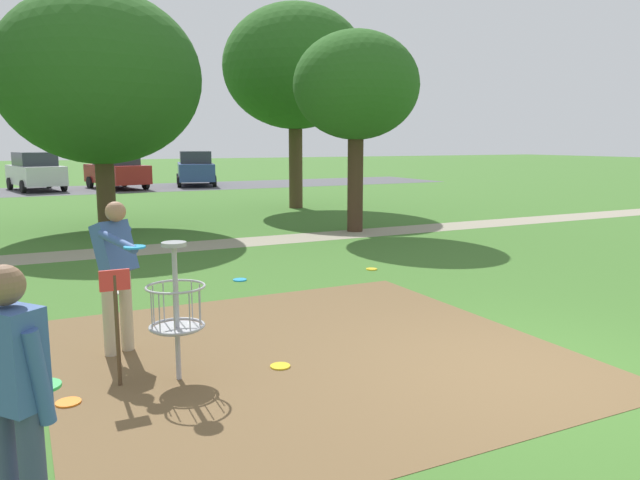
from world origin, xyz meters
TOP-DOWN VIEW (x-y plane):
  - ground_plane at (0.00, 0.00)m, footprint 160.00×160.00m
  - dirt_tee_pad at (-1.80, 1.59)m, footprint 5.41×5.25m
  - disc_golf_basket at (-3.35, 1.46)m, footprint 0.98×0.58m
  - player_foreground_watching at (-3.69, 2.51)m, footprint 0.50×1.17m
  - player_throwing at (-4.69, -0.81)m, footprint 0.45×0.47m
  - frisbee_near_basket at (-1.31, 5.36)m, footprint 0.23×0.23m
  - frisbee_by_tee at (-3.35, 5.36)m, footprint 0.25×0.25m
  - frisbee_mid_grass at (-2.25, 1.30)m, footprint 0.21×0.21m
  - frisbee_far_left at (1.17, 5.11)m, footprint 0.21×0.21m
  - frisbee_scattered_a at (-4.32, 1.33)m, footprint 0.22×0.22m
  - tree_near_left at (-2.48, 12.95)m, footprint 5.30×5.30m
  - tree_mid_left at (4.28, 15.47)m, footprint 5.00×5.00m
  - tree_mid_right at (3.32, 9.51)m, footprint 3.23×3.23m
  - parking_lot_strip at (0.00, 27.57)m, footprint 36.00×6.00m
  - parked_car_leftmost at (-3.80, 28.13)m, footprint 2.66×4.49m
  - parked_car_center_left at (-0.13, 27.50)m, footprint 2.78×4.51m
  - parked_car_center_right at (4.02, 28.09)m, footprint 2.66×4.49m
  - gravel_path at (0.00, 9.12)m, footprint 40.00×1.30m

SIDE VIEW (x-z plane):
  - ground_plane at x=0.00m, z-range 0.00..0.00m
  - gravel_path at x=0.00m, z-range 0.00..0.00m
  - parking_lot_strip at x=0.00m, z-range 0.00..0.01m
  - dirt_tee_pad at x=-1.80m, z-range 0.00..0.01m
  - frisbee_near_basket at x=-1.31m, z-range 0.00..0.02m
  - frisbee_by_tee at x=-3.35m, z-range 0.00..0.02m
  - frisbee_mid_grass at x=-2.25m, z-range 0.00..0.02m
  - frisbee_far_left at x=1.17m, z-range 0.00..0.02m
  - frisbee_scattered_a at x=-4.32m, z-range 0.00..0.02m
  - disc_golf_basket at x=-3.35m, z-range 0.06..1.45m
  - parked_car_leftmost at x=-3.80m, z-range 0.00..1.84m
  - parked_car_center_left at x=-0.13m, z-range 0.00..1.84m
  - parked_car_center_right at x=4.02m, z-range 0.00..1.84m
  - player_throwing at x=-4.69m, z-range 0.11..1.82m
  - player_foreground_watching at x=-3.69m, z-range 0.13..1.84m
  - tree_mid_right at x=3.32m, z-range 1.16..6.29m
  - tree_near_left at x=-2.48m, z-range 0.86..7.11m
  - tree_mid_left at x=4.28m, z-range 1.36..8.39m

